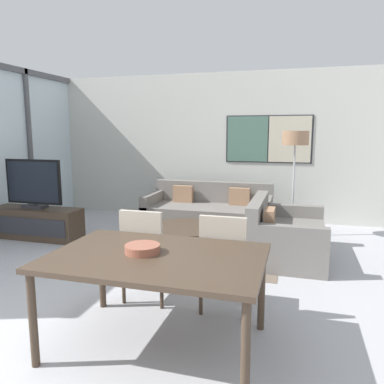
{
  "coord_description": "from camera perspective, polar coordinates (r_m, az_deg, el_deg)",
  "views": [
    {
      "loc": [
        1.88,
        -1.77,
        1.68
      ],
      "look_at": [
        0.63,
        2.6,
        0.95
      ],
      "focal_mm": 35.0,
      "sensor_mm": 36.0,
      "label": 1
    }
  ],
  "objects": [
    {
      "name": "dining_chair_centre",
      "position": [
        3.53,
        5.04,
        -10.18
      ],
      "size": [
        0.46,
        0.46,
        0.95
      ],
      "color": "#B2A899",
      "rests_on": "ground_plane"
    },
    {
      "name": "coffee_table",
      "position": [
        5.31,
        -0.88,
        -6.2
      ],
      "size": [
        1.04,
        1.04,
        0.37
      ],
      "color": "#423326",
      "rests_on": "ground_plane"
    },
    {
      "name": "tv_console",
      "position": [
        6.48,
        -22.66,
        -4.39
      ],
      "size": [
        1.49,
        0.45,
        0.49
      ],
      "color": "#423326",
      "rests_on": "ground_plane"
    },
    {
      "name": "dining_chair_left",
      "position": [
        3.76,
        -6.98,
        -9.0
      ],
      "size": [
        0.46,
        0.46,
        0.95
      ],
      "color": "#B2A899",
      "rests_on": "ground_plane"
    },
    {
      "name": "wall_back",
      "position": [
        7.41,
        1.73,
        7.0
      ],
      "size": [
        6.86,
        0.09,
        2.8
      ],
      "color": "silver",
      "rests_on": "ground_plane"
    },
    {
      "name": "dining_table",
      "position": [
        2.93,
        -5.41,
        -10.74
      ],
      "size": [
        1.64,
        1.1,
        0.75
      ],
      "color": "#423326",
      "rests_on": "ground_plane"
    },
    {
      "name": "area_rug",
      "position": [
        5.39,
        -0.87,
        -9.0
      ],
      "size": [
        2.62,
        1.65,
        0.01
      ],
      "color": "#706051",
      "rests_on": "ground_plane"
    },
    {
      "name": "fruit_bowl",
      "position": [
        2.96,
        -7.55,
        -8.47
      ],
      "size": [
        0.28,
        0.28,
        0.06
      ],
      "color": "#995642",
      "rests_on": "dining_table"
    },
    {
      "name": "sofa_main",
      "position": [
        6.59,
        2.58,
        -3.29
      ],
      "size": [
        2.15,
        0.97,
        0.79
      ],
      "color": "slate",
      "rests_on": "ground_plane"
    },
    {
      "name": "television",
      "position": [
        6.37,
        -23.0,
        1.07
      ],
      "size": [
        0.98,
        0.2,
        0.77
      ],
      "color": "#2D2D33",
      "rests_on": "tv_console"
    },
    {
      "name": "sofa_side",
      "position": [
        5.24,
        13.46,
        -6.79
      ],
      "size": [
        0.97,
        1.45,
        0.79
      ],
      "rotation": [
        0.0,
        0.0,
        1.57
      ],
      "color": "slate",
      "rests_on": "ground_plane"
    },
    {
      "name": "floor_lamp",
      "position": [
        6.16,
        15.46,
        7.0
      ],
      "size": [
        0.41,
        0.41,
        1.7
      ],
      "color": "#2D2D33",
      "rests_on": "ground_plane"
    }
  ]
}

